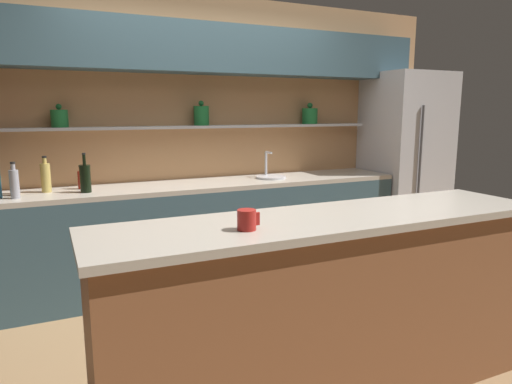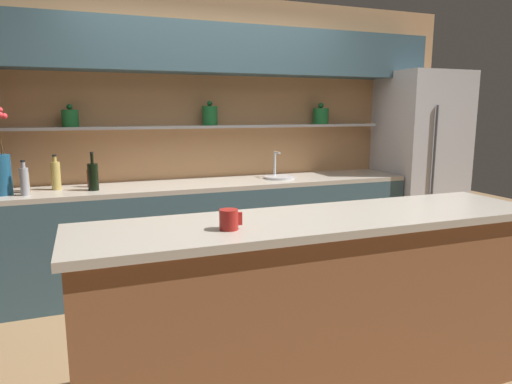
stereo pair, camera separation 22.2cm
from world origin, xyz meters
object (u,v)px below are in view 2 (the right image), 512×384
(bottle_spirit_0, at_px, (56,175))
(sink_fixture, at_px, (279,176))
(bottle_sauce_1, at_px, (26,183))
(bottle_sauce_2, at_px, (90,177))
(flower_vase, at_px, (1,172))
(bottle_wine_3, at_px, (93,176))
(bottle_oil_5, at_px, (25,182))
(bottle_spirit_4, at_px, (24,181))
(coffee_mug, at_px, (229,220))
(refrigerator, at_px, (419,166))

(bottle_spirit_0, bearing_deg, sink_fixture, -1.57)
(bottle_sauce_1, relative_size, bottle_sauce_2, 0.86)
(flower_vase, height_order, bottle_sauce_2, flower_vase)
(bottle_spirit_0, height_order, bottle_sauce_2, bottle_spirit_0)
(bottle_wine_3, distance_m, bottle_oil_5, 0.51)
(bottle_wine_3, relative_size, bottle_spirit_4, 1.16)
(coffee_mug, bearing_deg, bottle_wine_3, 105.62)
(bottle_sauce_1, bearing_deg, refrigerator, -1.89)
(bottle_spirit_0, distance_m, bottle_oil_5, 0.23)
(coffee_mug, bearing_deg, bottle_sauce_1, 116.57)
(flower_vase, bearing_deg, bottle_wine_3, -2.56)
(bottle_sauce_1, distance_m, coffee_mug, 2.34)
(bottle_sauce_1, relative_size, coffee_mug, 1.57)
(bottle_sauce_1, distance_m, bottle_spirit_4, 0.22)
(bottle_sauce_1, distance_m, bottle_oil_5, 0.09)
(refrigerator, distance_m, bottle_wine_3, 3.27)
(bottle_oil_5, bearing_deg, refrigerator, -0.59)
(sink_fixture, relative_size, bottle_spirit_4, 1.07)
(refrigerator, relative_size, coffee_mug, 18.26)
(bottle_spirit_4, bearing_deg, refrigerator, 1.37)
(flower_vase, bearing_deg, bottle_spirit_4, -27.10)
(flower_vase, relative_size, bottle_spirit_0, 2.31)
(sink_fixture, bearing_deg, bottle_oil_5, -179.74)
(bottle_oil_5, height_order, coffee_mug, bottle_oil_5)
(sink_fixture, height_order, bottle_spirit_4, bottle_spirit_4)
(refrigerator, bearing_deg, bottle_sauce_1, 178.11)
(bottle_spirit_4, bearing_deg, bottle_wine_3, 6.31)
(flower_vase, xyz_separation_m, bottle_sauce_1, (0.15, 0.13, -0.10))
(bottle_sauce_2, distance_m, bottle_oil_5, 0.50)
(bottle_sauce_1, bearing_deg, flower_vase, -138.40)
(coffee_mug, bearing_deg, bottle_spirit_0, 111.64)
(refrigerator, xyz_separation_m, bottle_wine_3, (-3.27, -0.04, 0.06))
(flower_vase, height_order, bottle_sauce_1, flower_vase)
(sink_fixture, relative_size, bottle_wine_3, 0.92)
(flower_vase, height_order, sink_fixture, flower_vase)
(refrigerator, xyz_separation_m, bottle_oil_5, (-3.77, 0.04, 0.03))
(refrigerator, height_order, bottle_oil_5, refrigerator)
(bottle_spirit_0, xyz_separation_m, bottle_sauce_1, (-0.22, 0.02, -0.05))
(bottle_wine_3, bearing_deg, bottle_spirit_0, 153.77)
(bottle_spirit_0, xyz_separation_m, coffee_mug, (0.82, -2.07, 0.03))
(bottle_spirit_0, relative_size, bottle_wine_3, 0.92)
(bottle_sauce_2, height_order, bottle_wine_3, bottle_wine_3)
(flower_vase, distance_m, bottle_wine_3, 0.66)
(bottle_spirit_0, bearing_deg, refrigerator, -1.65)
(flower_vase, relative_size, bottle_wine_3, 2.12)
(sink_fixture, relative_size, bottle_sauce_1, 1.72)
(bottle_sauce_2, relative_size, bottle_oil_5, 0.88)
(refrigerator, xyz_separation_m, bottle_spirit_0, (-3.55, 0.10, 0.07))
(bottle_spirit_0, height_order, coffee_mug, bottle_spirit_0)
(sink_fixture, height_order, coffee_mug, sink_fixture)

